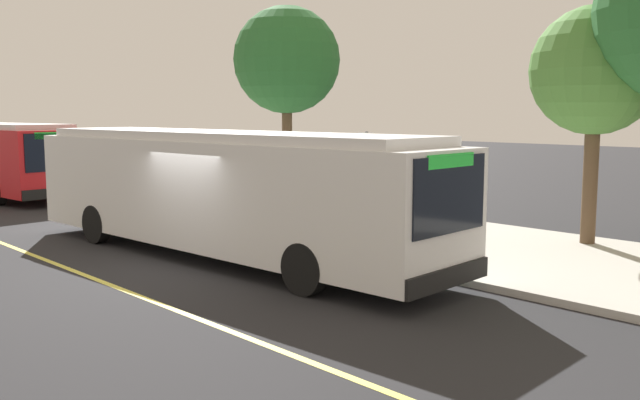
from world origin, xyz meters
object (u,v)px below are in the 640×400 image
(waiting_bench, at_px, (349,206))
(route_sign_post, at_px, (366,175))
(transit_bus_main, at_px, (222,189))
(pedestrian_commuter, at_px, (394,205))

(waiting_bench, xyz_separation_m, route_sign_post, (3.28, -2.81, 1.32))
(transit_bus_main, xyz_separation_m, pedestrian_commuter, (2.19, 3.60, -0.50))
(transit_bus_main, distance_m, route_sign_post, 3.37)
(transit_bus_main, bearing_deg, route_sign_post, 44.95)
(route_sign_post, distance_m, pedestrian_commuter, 1.50)
(waiting_bench, relative_size, route_sign_post, 0.57)
(pedestrian_commuter, bearing_deg, route_sign_post, -81.56)
(waiting_bench, distance_m, route_sign_post, 4.51)
(waiting_bench, height_order, pedestrian_commuter, pedestrian_commuter)
(waiting_bench, distance_m, pedestrian_commuter, 3.51)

